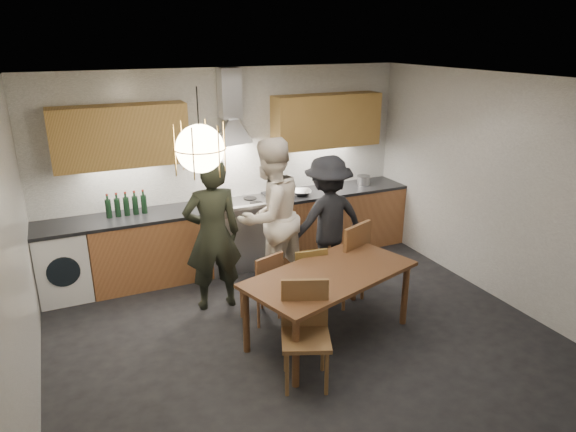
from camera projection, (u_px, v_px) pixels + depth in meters
name	position (u px, v px, depth m)	size (l,w,h in m)	color
ground	(302.00, 335.00, 5.39)	(5.00, 5.00, 0.00)	black
room_shell	(303.00, 179.00, 4.82)	(5.02, 4.52, 2.61)	silver
counter_run	(240.00, 233.00, 6.92)	(5.00, 0.62, 0.90)	#B77646
range_stove	(239.00, 234.00, 6.91)	(0.90, 0.60, 0.92)	silver
wall_fixtures	(232.00, 127.00, 6.54)	(4.30, 0.54, 1.10)	#BB8F48
pendant_lamp	(200.00, 149.00, 4.21)	(0.43, 0.43, 0.70)	black
dining_table	(330.00, 280.00, 5.16)	(1.93, 1.35, 0.74)	brown
chair_back_left	(264.00, 283.00, 5.52)	(0.46, 0.46, 0.80)	brown
chair_back_mid	(308.00, 276.00, 5.68)	(0.40, 0.40, 0.80)	brown
chair_back_right	(348.00, 257.00, 5.88)	(0.59, 0.59, 1.00)	brown
chair_front	(305.00, 325.00, 4.57)	(0.56, 0.56, 0.94)	brown
person_left	(213.00, 235.00, 5.70)	(0.64, 0.42, 1.77)	black
person_mid	(270.00, 217.00, 6.08)	(0.92, 0.72, 1.89)	silver
person_right	(327.00, 220.00, 6.36)	(1.05, 0.60, 1.62)	black
mixing_bowl	(301.00, 193.00, 7.05)	(0.28, 0.28, 0.07)	#B4B3B7
stock_pot	(363.00, 180.00, 7.52)	(0.18, 0.18, 0.13)	#BBBCBF
wine_bottles	(126.00, 204.00, 6.22)	(0.49, 0.07, 0.29)	black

